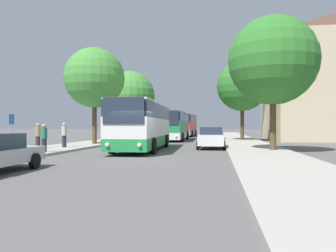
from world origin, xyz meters
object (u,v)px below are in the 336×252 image
at_px(bus_stop_sign, 11,128).
at_px(pedestrian_waiting_near, 44,138).
at_px(pedestrian_walking_back, 64,135).
at_px(bus_rear, 186,125).
at_px(tree_right_near, 273,61).
at_px(bus_front, 143,125).
at_px(parked_car_right_near, 211,138).
at_px(tree_left_near, 130,96).
at_px(pedestrian_waiting_far, 38,136).
at_px(bus_middle, 174,125).
at_px(parked_car_right_far, 215,133).
at_px(tree_left_far, 94,78).
at_px(tree_right_mid, 242,86).

bearing_deg(bus_stop_sign, pedestrian_waiting_near, 16.89).
bearing_deg(pedestrian_walking_back, bus_rear, 121.54).
height_order(bus_stop_sign, tree_right_near, tree_right_near).
xyz_separation_m(bus_front, parked_car_right_near, (4.73, 2.00, -0.93)).
bearing_deg(tree_left_near, pedestrian_walking_back, -88.08).
height_order(bus_stop_sign, pedestrian_walking_back, bus_stop_sign).
height_order(pedestrian_waiting_near, pedestrian_waiting_far, pedestrian_waiting_far).
bearing_deg(pedestrian_walking_back, bus_front, 42.94).
bearing_deg(bus_rear, bus_middle, -88.56).
bearing_deg(tree_right_near, pedestrian_waiting_far, -176.38).
distance_m(bus_rear, parked_car_right_near, 29.13).
relative_size(pedestrian_walking_back, tree_right_near, 0.21).
relative_size(bus_middle, bus_rear, 1.01).
xyz_separation_m(bus_middle, tree_right_near, (8.51, -15.94, 4.16)).
bearing_deg(parked_car_right_far, tree_left_near, -10.04).
distance_m(bus_front, tree_right_near, 9.66).
xyz_separation_m(bus_stop_sign, pedestrian_waiting_far, (-0.32, 3.40, -0.55)).
bearing_deg(tree_left_far, pedestrian_waiting_near, -87.77).
xyz_separation_m(bus_rear, tree_left_near, (-6.67, -10.15, 3.84)).
bearing_deg(bus_middle, tree_left_near, 142.18).
height_order(parked_car_right_far, tree_left_far, tree_left_far).
bearing_deg(bus_rear, parked_car_right_far, -67.56).
bearing_deg(tree_right_near, parked_car_right_near, 148.39).
distance_m(bus_front, parked_car_right_far, 19.12).
distance_m(tree_left_near, tree_left_far, 16.00).
height_order(bus_front, tree_left_near, tree_left_near).
distance_m(pedestrian_walking_back, tree_right_near, 15.30).
bearing_deg(parked_car_right_near, tree_right_mid, -103.77).
height_order(bus_rear, tree_right_near, tree_right_near).
relative_size(bus_middle, parked_car_right_near, 2.88).
xyz_separation_m(pedestrian_waiting_near, pedestrian_walking_back, (-0.83, 4.28, 0.07)).
distance_m(parked_car_right_near, parked_car_right_far, 16.45).
distance_m(parked_car_right_far, pedestrian_walking_back, 21.37).
distance_m(bus_rear, tree_right_mid, 18.45).
bearing_deg(pedestrian_waiting_near, bus_stop_sign, -65.44).
height_order(bus_middle, pedestrian_waiting_far, bus_middle).
distance_m(bus_middle, tree_right_near, 18.54).
distance_m(parked_car_right_near, pedestrian_waiting_far, 12.25).
xyz_separation_m(bus_rear, pedestrian_walking_back, (-5.98, -30.80, -0.80)).
xyz_separation_m(bus_rear, tree_left_far, (-5.50, -26.12, 3.97)).
relative_size(bus_rear, pedestrian_waiting_far, 6.46).
bearing_deg(bus_middle, tree_right_mid, -7.34).
bearing_deg(pedestrian_waiting_far, bus_front, -27.44).
height_order(bus_front, pedestrian_walking_back, bus_front).
height_order(bus_rear, parked_car_right_near, bus_rear).
bearing_deg(tree_right_near, tree_left_far, 160.04).
bearing_deg(pedestrian_waiting_near, tree_left_far, -170.11).
xyz_separation_m(bus_front, parked_car_right_far, (4.92, 18.45, -0.95)).
distance_m(bus_rear, pedestrian_walking_back, 31.38).
bearing_deg(bus_rear, tree_left_far, -100.50).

